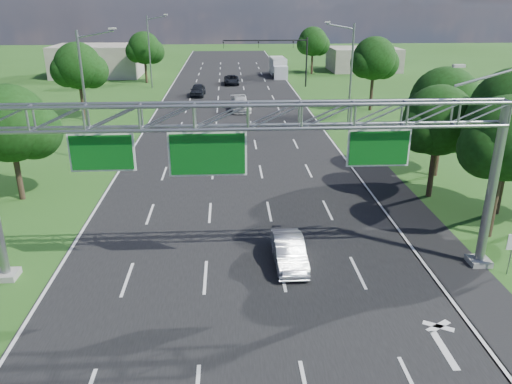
{
  "coord_description": "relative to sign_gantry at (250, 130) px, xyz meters",
  "views": [
    {
      "loc": [
        -0.6,
        -8.81,
        12.11
      ],
      "look_at": [
        0.66,
        13.14,
        3.58
      ],
      "focal_mm": 35.0,
      "sensor_mm": 36.0,
      "label": 1
    }
  ],
  "objects": [
    {
      "name": "ground",
      "position": [
        -0.33,
        18.0,
        -6.89
      ],
      "size": [
        220.0,
        220.0,
        0.0
      ],
      "primitive_type": "plane",
      "color": "#275419",
      "rests_on": "ground"
    },
    {
      "name": "road",
      "position": [
        -0.33,
        18.0,
        -6.89
      ],
      "size": [
        18.0,
        180.0,
        0.02
      ],
      "primitive_type": "cube",
      "color": "black",
      "rests_on": "ground"
    },
    {
      "name": "road_flare",
      "position": [
        9.87,
        2.0,
        -6.89
      ],
      "size": [
        3.0,
        30.0,
        0.02
      ],
      "primitive_type": "cube",
      "color": "black",
      "rests_on": "ground"
    },
    {
      "name": "sign_gantry",
      "position": [
        0.0,
        0.0,
        0.0
      ],
      "size": [
        23.5,
        1.0,
        9.56
      ],
      "color": "gray",
      "rests_on": "ground"
    },
    {
      "name": "traffic_signal",
      "position": [
        7.15,
        53.0,
        -1.72
      ],
      "size": [
        12.21,
        0.24,
        7.0
      ],
      "color": "black",
      "rests_on": "ground"
    },
    {
      "name": "streetlight_l_near",
      "position": [
        -11.63,
        18.0,
        -1.31
      ],
      "size": [
        2.97,
        0.22,
        10.16
      ],
      "color": "gray",
      "rests_on": "ground"
    },
    {
      "name": "streetlight_l_far",
      "position": [
        -11.63,
        53.0,
        -1.31
      ],
      "size": [
        2.97,
        0.22,
        10.16
      ],
      "color": "gray",
      "rests_on": "ground"
    },
    {
      "name": "streetlight_r_mid",
      "position": [
        10.97,
        28.0,
        -1.31
      ],
      "size": [
        2.97,
        0.22,
        10.16
      ],
      "color": "gray",
      "rests_on": "ground"
    },
    {
      "name": "tree_cluster_right",
      "position": [
        14.47,
        7.19,
        -1.58
      ],
      "size": [
        9.91,
        14.6,
        8.68
      ],
      "color": "#2D2116",
      "rests_on": "ground"
    },
    {
      "name": "tree_verge_la",
      "position": [
        -14.25,
        10.04,
        -2.13
      ],
      "size": [
        5.76,
        4.8,
        7.4
      ],
      "color": "#2D2116",
      "rests_on": "ground"
    },
    {
      "name": "tree_verge_lb",
      "position": [
        -16.25,
        33.04,
        -1.48
      ],
      "size": [
        5.76,
        4.8,
        8.06
      ],
      "color": "#2D2116",
      "rests_on": "ground"
    },
    {
      "name": "tree_verge_lc",
      "position": [
        -13.25,
        58.04,
        -1.92
      ],
      "size": [
        5.76,
        4.8,
        7.62
      ],
      "color": "#2D2116",
      "rests_on": "ground"
    },
    {
      "name": "tree_verge_rd",
      "position": [
        15.75,
        36.04,
        -1.26
      ],
      "size": [
        5.76,
        4.8,
        8.28
      ],
      "color": "#2D2116",
      "rests_on": "ground"
    },
    {
      "name": "tree_verge_re",
      "position": [
        13.75,
        66.04,
        -1.7
      ],
      "size": [
        5.76,
        4.8,
        7.84
      ],
      "color": "#2D2116",
      "rests_on": "ground"
    },
    {
      "name": "building_left",
      "position": [
        -22.33,
        66.0,
        -4.39
      ],
      "size": [
        14.0,
        10.0,
        5.0
      ],
      "primitive_type": "cube",
      "color": "gray",
      "rests_on": "ground"
    },
    {
      "name": "building_right",
      "position": [
        23.67,
        70.0,
        -4.89
      ],
      "size": [
        12.0,
        9.0,
        4.0
      ],
      "primitive_type": "cube",
      "color": "gray",
      "rests_on": "ground"
    },
    {
      "name": "silver_sedan",
      "position": [
        1.9,
        0.55,
        -6.22
      ],
      "size": [
        1.49,
        4.1,
        1.34
      ],
      "primitive_type": "imported",
      "rotation": [
        0.0,
        0.0,
        0.02
      ],
      "color": "silver",
      "rests_on": "ground"
    },
    {
      "name": "car_queue_a",
      "position": [
        0.54,
        36.5,
        -6.14
      ],
      "size": [
        2.55,
        5.33,
        1.5
      ],
      "primitive_type": "imported",
      "rotation": [
        0.0,
        0.0,
        0.09
      ],
      "color": "silver",
      "rests_on": "ground"
    },
    {
      "name": "car_queue_b",
      "position": [
        -0.23,
        55.81,
        -6.23
      ],
      "size": [
        2.32,
        4.83,
        1.33
      ],
      "primitive_type": "imported",
      "rotation": [
        0.0,
        0.0,
        0.03
      ],
      "color": "black",
      "rests_on": "ground"
    },
    {
      "name": "car_queue_c",
      "position": [
        -4.85,
        46.34,
        -6.13
      ],
      "size": [
        2.07,
        4.59,
        1.53
      ],
      "primitive_type": "imported",
      "rotation": [
        0.0,
        0.0,
        -0.06
      ],
      "color": "black",
      "rests_on": "ground"
    },
    {
      "name": "box_truck",
      "position": [
        7.67,
        63.65,
        -5.46
      ],
      "size": [
        2.49,
        7.94,
        2.98
      ],
      "rotation": [
        0.0,
        0.0,
        0.04
      ],
      "color": "silver",
      "rests_on": "ground"
    }
  ]
}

